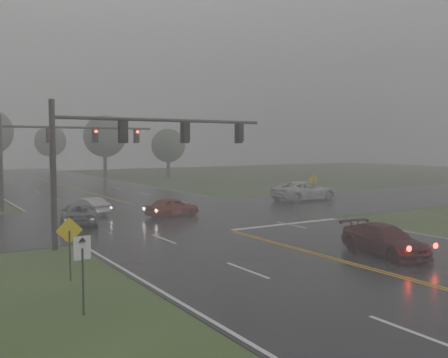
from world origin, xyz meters
TOP-DOWN VIEW (x-y plane):
  - ground at (0.00, 0.00)m, footprint 180.00×180.00m
  - main_road at (0.00, 20.00)m, footprint 18.00×160.00m
  - cross_street at (0.00, 22.00)m, footprint 120.00×14.00m
  - stop_bar at (4.50, 14.40)m, footprint 8.50×0.50m
  - sedan_maroon at (2.62, 4.95)m, footprint 2.60×5.05m
  - sedan_red at (-0.31, 21.43)m, footprint 4.28×2.34m
  - sedan_silver at (-5.24, 25.39)m, footprint 2.43×4.18m
  - car_grey at (-6.96, 21.61)m, footprint 3.44×5.30m
  - pickup_white at (14.72, 24.33)m, footprint 6.45×3.08m
  - signal_gantry_near at (-6.46, 14.40)m, footprint 12.36×0.32m
  - signal_gantry_far at (-6.35, 31.12)m, footprint 12.61×0.38m
  - sign_diamond_west at (-11.07, 8.34)m, footprint 1.02×0.08m
  - sign_arrow_white at (-11.76, 4.30)m, footprint 0.54×0.11m
  - sign_diamond_east at (14.93, 23.38)m, footprint 1.05×0.16m
  - tree_ne_a at (10.15, 66.83)m, footprint 6.69×6.69m
  - tree_e_near at (17.20, 58.33)m, footprint 5.16×5.16m
  - tree_n_far at (6.78, 88.70)m, footprint 5.95×5.95m

SIDE VIEW (x-z plane):
  - ground at x=0.00m, z-range 0.00..0.00m
  - main_road at x=0.00m, z-range -0.01..0.01m
  - cross_street at x=0.00m, z-range -0.01..0.01m
  - stop_bar at x=4.50m, z-range 0.00..0.00m
  - sedan_maroon at x=2.62m, z-range -0.70..0.70m
  - sedan_red at x=-0.31m, z-range -0.69..0.69m
  - sedan_silver at x=-5.24m, z-range -0.65..0.65m
  - car_grey at x=-6.96m, z-range -0.68..0.68m
  - pickup_white at x=14.72m, z-range -0.89..0.89m
  - sign_diamond_west at x=-11.07m, z-range 0.43..2.88m
  - sign_arrow_white at x=-11.76m, z-range 0.48..2.91m
  - sign_diamond_east at x=14.93m, z-range 0.44..2.96m
  - tree_e_near at x=17.20m, z-range 1.19..8.77m
  - signal_gantry_near at x=-6.46m, z-range 1.47..8.86m
  - signal_gantry_far at x=-6.35m, z-range 1.49..8.95m
  - tree_n_far at x=6.78m, z-range 1.38..10.12m
  - tree_ne_a at x=10.15m, z-range 1.55..11.38m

